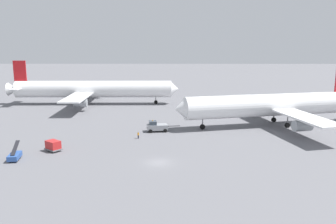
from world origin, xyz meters
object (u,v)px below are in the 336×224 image
airliner_being_pushed (271,105)px  ground_crew_marshaller_foreground (138,135)px  airliner_at_gate_left (93,89)px  gse_belt_loader_portside (15,156)px  pushback_tug (157,127)px  gse_container_dolly_flat (53,145)px

airliner_being_pushed → ground_crew_marshaller_foreground: bearing=-158.7°
airliner_at_gate_left → gse_belt_loader_portside: airliner_at_gate_left is taller
pushback_tug → ground_crew_marshaller_foreground: pushback_tug is taller
airliner_at_gate_left → gse_belt_loader_portside: (-1.58, -60.82, -4.45)m
gse_container_dolly_flat → gse_belt_loader_portside: 7.76m
ground_crew_marshaller_foreground → gse_container_dolly_flat: bearing=-149.7°
gse_container_dolly_flat → pushback_tug: bearing=38.3°
gse_belt_loader_portside → ground_crew_marshaller_foreground: gse_belt_loader_portside is taller
gse_container_dolly_flat → ground_crew_marshaller_foreground: size_ratio=2.51×
airliner_at_gate_left → pushback_tug: bearing=-58.3°
airliner_being_pushed → airliner_at_gate_left: bearing=149.0°
gse_belt_loader_portside → gse_container_dolly_flat: bearing=45.2°
airliner_being_pushed → ground_crew_marshaller_foreground: size_ratio=33.36×
airliner_being_pushed → gse_container_dolly_flat: bearing=-155.6°
airliner_at_gate_left → gse_container_dolly_flat: (3.88, -55.32, -4.10)m
airliner_being_pushed → pushback_tug: size_ratio=6.15×
airliner_being_pushed → ground_crew_marshaller_foreground: (-33.91, -13.20, -4.61)m
airliner_at_gate_left → airliner_being_pushed: 63.19m
pushback_tug → ground_crew_marshaller_foreground: bearing=-121.5°
gse_container_dolly_flat → airliner_at_gate_left: bearing=94.0°
airliner_at_gate_left → airliner_being_pushed: size_ratio=1.17×
gse_container_dolly_flat → gse_belt_loader_portside: bearing=-134.8°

